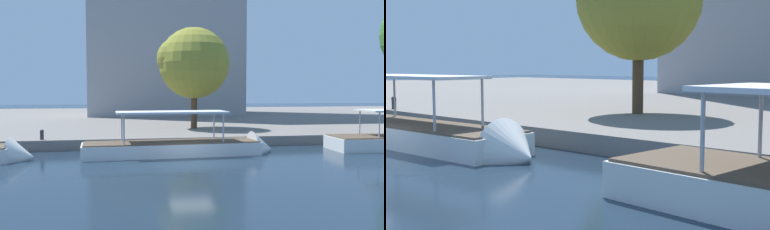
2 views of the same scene
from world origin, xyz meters
The scene contains 5 objects.
ground_plane centered at (0.00, 0.00, 0.00)m, with size 220.00×220.00×0.00m, color #192838.
dock_promenade centered at (0.00, 33.85, 0.38)m, with size 120.00×55.00×0.75m, color slate.
tour_boat_2 centered at (0.28, 3.17, 0.37)m, with size 12.69×3.26×3.87m.
mooring_bollard_2 centered at (-9.43, 6.98, 1.14)m, with size 0.28×0.28×0.73m.
tree_2 centered at (2.38, 14.01, 6.67)m, with size 6.64×6.46×9.17m.
Camera 1 is at (-4.26, -23.61, 4.16)m, focal length 39.23 mm.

